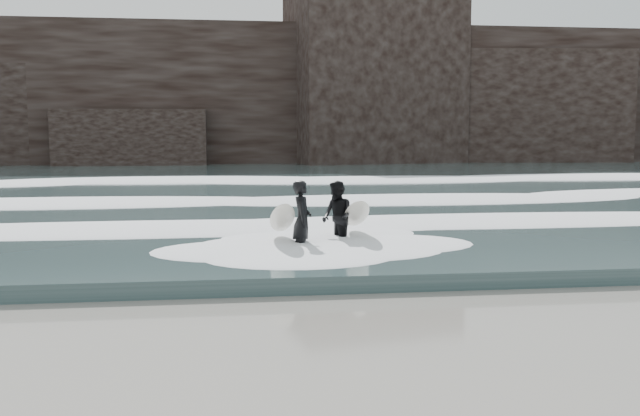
{
  "coord_description": "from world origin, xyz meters",
  "views": [
    {
      "loc": [
        -1.69,
        -7.91,
        2.59
      ],
      "look_at": [
        0.22,
        6.59,
        1.0
      ],
      "focal_mm": 40.0,
      "sensor_mm": 36.0,
      "label": 1
    }
  ],
  "objects": [
    {
      "name": "headland",
      "position": [
        0.0,
        46.0,
        5.0
      ],
      "size": [
        70.0,
        9.0,
        10.0
      ],
      "primitive_type": "cube",
      "color": "black",
      "rests_on": "ground"
    },
    {
      "name": "foam_near",
      "position": [
        0.0,
        9.0,
        0.4
      ],
      "size": [
        60.0,
        3.2,
        0.2
      ],
      "primitive_type": "ellipsoid",
      "color": "white",
      "rests_on": "sea"
    },
    {
      "name": "surfer_right",
      "position": [
        0.68,
        6.91,
        0.78
      ],
      "size": [
        1.16,
        1.88,
        1.54
      ],
      "color": "black",
      "rests_on": "ground"
    },
    {
      "name": "sea",
      "position": [
        0.0,
        29.0,
        0.15
      ],
      "size": [
        90.0,
        52.0,
        0.3
      ],
      "primitive_type": "cube",
      "color": "#324748",
      "rests_on": "ground"
    },
    {
      "name": "foam_far",
      "position": [
        0.0,
        25.0,
        0.45
      ],
      "size": [
        60.0,
        4.8,
        0.3
      ],
      "primitive_type": "ellipsoid",
      "color": "white",
      "rests_on": "sea"
    },
    {
      "name": "foam_mid",
      "position": [
        0.0,
        16.0,
        0.42
      ],
      "size": [
        60.0,
        4.0,
        0.24
      ],
      "primitive_type": "ellipsoid",
      "color": "white",
      "rests_on": "sea"
    },
    {
      "name": "ground",
      "position": [
        0.0,
        0.0,
        0.0
      ],
      "size": [
        120.0,
        120.0,
        0.0
      ],
      "primitive_type": "plane",
      "color": "#886D53",
      "rests_on": "ground"
    },
    {
      "name": "surfer_left",
      "position": [
        -0.27,
        6.28,
        0.81
      ],
      "size": [
        0.88,
        1.73,
        1.6
      ],
      "color": "black",
      "rests_on": "ground"
    }
  ]
}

